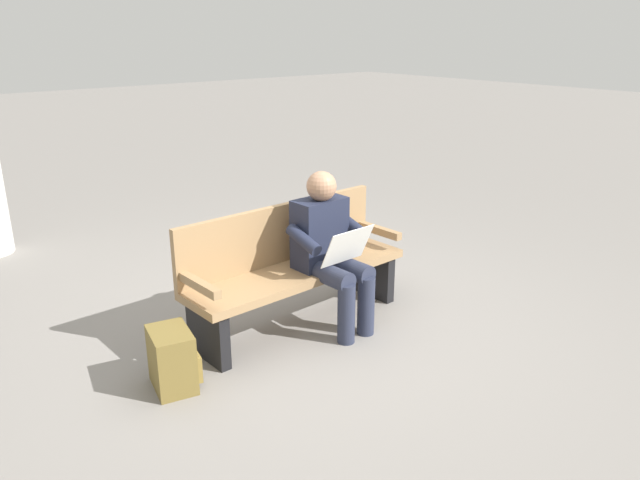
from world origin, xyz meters
The scene contains 4 objects.
ground_plane centered at (0.00, 0.00, 0.00)m, with size 40.00×40.00×0.00m, color gray.
bench_near centered at (0.00, -0.07, 0.46)m, with size 1.81×0.54×0.90m.
person_seated centered at (-0.17, 0.16, 0.63)m, with size 0.58×0.58×1.18m.
backpack centered at (1.14, 0.19, 0.19)m, with size 0.34×0.38×0.39m.
Camera 1 is at (2.58, 3.37, 2.15)m, focal length 34.42 mm.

